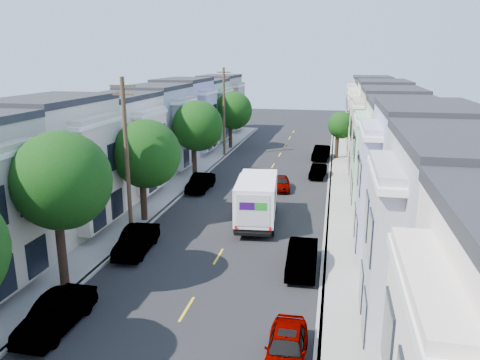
% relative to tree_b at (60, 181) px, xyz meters
% --- Properties ---
extents(ground, '(160.00, 160.00, 0.00)m').
position_rel_tree_b_xyz_m(ground, '(6.30, 5.28, -5.62)').
color(ground, black).
rests_on(ground, ground).
extents(road_slab, '(12.00, 70.00, 0.02)m').
position_rel_tree_b_xyz_m(road_slab, '(6.30, 20.28, -5.61)').
color(road_slab, black).
rests_on(road_slab, ground).
extents(curb_left, '(0.30, 70.00, 0.15)m').
position_rel_tree_b_xyz_m(curb_left, '(0.25, 20.28, -5.54)').
color(curb_left, gray).
rests_on(curb_left, ground).
extents(curb_right, '(0.30, 70.00, 0.15)m').
position_rel_tree_b_xyz_m(curb_right, '(12.35, 20.28, -5.54)').
color(curb_right, gray).
rests_on(curb_right, ground).
extents(sidewalk_left, '(2.60, 70.00, 0.15)m').
position_rel_tree_b_xyz_m(sidewalk_left, '(-1.05, 20.28, -5.54)').
color(sidewalk_left, gray).
rests_on(sidewalk_left, ground).
extents(sidewalk_right, '(2.60, 70.00, 0.15)m').
position_rel_tree_b_xyz_m(sidewalk_right, '(13.65, 20.28, -5.54)').
color(sidewalk_right, gray).
rests_on(sidewalk_right, ground).
extents(centerline, '(0.12, 70.00, 0.01)m').
position_rel_tree_b_xyz_m(centerline, '(6.30, 20.28, -5.62)').
color(centerline, gold).
rests_on(centerline, ground).
extents(townhouse_row_left, '(5.00, 70.00, 8.50)m').
position_rel_tree_b_xyz_m(townhouse_row_left, '(-4.85, 20.28, -5.62)').
color(townhouse_row_left, '#9CC99A').
rests_on(townhouse_row_left, ground).
extents(townhouse_row_right, '(5.00, 70.00, 8.50)m').
position_rel_tree_b_xyz_m(townhouse_row_right, '(17.45, 20.28, -5.62)').
color(townhouse_row_right, '#9CC99A').
rests_on(townhouse_row_right, ground).
extents(tree_b, '(4.70, 4.70, 8.00)m').
position_rel_tree_b_xyz_m(tree_b, '(0.00, 0.00, 0.00)').
color(tree_b, black).
rests_on(tree_b, ground).
extents(tree_c, '(4.70, 4.70, 7.24)m').
position_rel_tree_b_xyz_m(tree_c, '(0.00, 10.13, -0.75)').
color(tree_c, black).
rests_on(tree_c, ground).
extents(tree_d, '(4.70, 4.70, 7.43)m').
position_rel_tree_b_xyz_m(tree_d, '(0.00, 22.35, -0.56)').
color(tree_d, black).
rests_on(tree_d, ground).
extents(tree_e, '(4.70, 4.70, 7.19)m').
position_rel_tree_b_xyz_m(tree_e, '(0.00, 37.88, -0.80)').
color(tree_e, black).
rests_on(tree_e, ground).
extents(tree_far_r, '(2.98, 2.98, 5.34)m').
position_rel_tree_b_xyz_m(tree_far_r, '(13.20, 34.25, -1.81)').
color(tree_far_r, black).
rests_on(tree_far_r, ground).
extents(utility_pole_near, '(1.60, 0.26, 10.00)m').
position_rel_tree_b_xyz_m(utility_pole_near, '(0.00, 7.28, -0.47)').
color(utility_pole_near, '#42301E').
rests_on(utility_pole_near, ground).
extents(utility_pole_far, '(1.60, 0.26, 10.00)m').
position_rel_tree_b_xyz_m(utility_pole_far, '(0.00, 33.28, -0.47)').
color(utility_pole_far, '#42301E').
rests_on(utility_pole_far, ground).
extents(fedex_truck, '(2.62, 6.81, 3.27)m').
position_rel_tree_b_xyz_m(fedex_truck, '(7.53, 11.39, -3.79)').
color(fedex_truck, white).
rests_on(fedex_truck, ground).
extents(lead_sedan, '(1.96, 3.95, 1.23)m').
position_rel_tree_b_xyz_m(lead_sedan, '(8.25, 20.14, -5.01)').
color(lead_sedan, black).
rests_on(lead_sedan, ground).
extents(parked_left_b, '(1.54, 4.31, 1.43)m').
position_rel_tree_b_xyz_m(parked_left_b, '(1.40, -3.38, -4.90)').
color(parked_left_b, black).
rests_on(parked_left_b, ground).
extents(parked_left_c, '(1.88, 4.51, 1.47)m').
position_rel_tree_b_xyz_m(parked_left_c, '(1.40, 4.94, -4.88)').
color(parked_left_c, gray).
rests_on(parked_left_c, ground).
extents(parked_left_d, '(1.61, 4.33, 1.43)m').
position_rel_tree_b_xyz_m(parked_left_d, '(1.40, 18.46, -4.90)').
color(parked_left_d, '#5A1F08').
rests_on(parked_left_d, ground).
extents(parked_right_a, '(1.59, 4.05, 1.31)m').
position_rel_tree_b_xyz_m(parked_right_a, '(11.20, -3.68, -4.96)').
color(parked_right_a, '#525455').
rests_on(parked_right_a, ground).
extents(parked_right_b, '(1.63, 4.45, 1.47)m').
position_rel_tree_b_xyz_m(parked_right_b, '(11.20, 4.45, -4.88)').
color(parked_right_b, silver).
rests_on(parked_right_b, ground).
extents(parked_right_c, '(1.65, 3.79, 1.23)m').
position_rel_tree_b_xyz_m(parked_right_c, '(11.20, 25.14, -5.00)').
color(parked_right_c, black).
rests_on(parked_right_c, ground).
extents(parked_right_d, '(2.02, 4.67, 1.51)m').
position_rel_tree_b_xyz_m(parked_right_d, '(11.20, 33.54, -4.86)').
color(parked_right_d, black).
rests_on(parked_right_d, ground).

